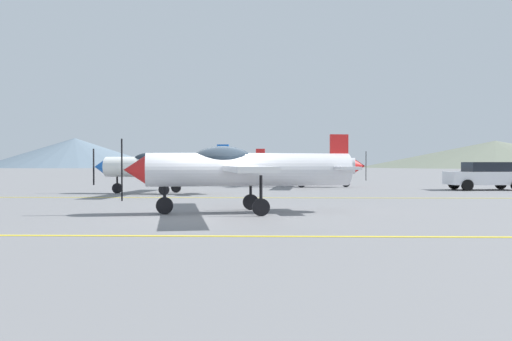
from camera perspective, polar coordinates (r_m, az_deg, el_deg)
ground_plane at (r=16.11m, az=-3.94°, el=-4.81°), size 400.00×400.00×0.00m
apron_line_near at (r=11.49m, az=-6.16°, el=-7.08°), size 80.00×0.16×0.01m
apron_line_far at (r=23.76m, az=-2.18°, el=-2.97°), size 80.00×0.16×0.01m
airplane_near at (r=16.54m, az=-1.66°, el=0.24°), size 7.32×8.37×2.51m
airplane_mid at (r=27.29m, az=-10.22°, el=0.47°), size 7.30×8.38×2.51m
airplane_far at (r=34.49m, az=5.79°, el=0.56°), size 7.29×8.38×2.51m
car_sedan at (r=33.23m, az=23.59°, el=-0.50°), size 4.41×2.24×1.62m
hill_left at (r=187.62m, az=-19.03°, el=1.84°), size 59.81×59.81×9.86m
hill_centerleft at (r=185.58m, az=24.49°, el=1.62°), size 85.47×85.47×8.61m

